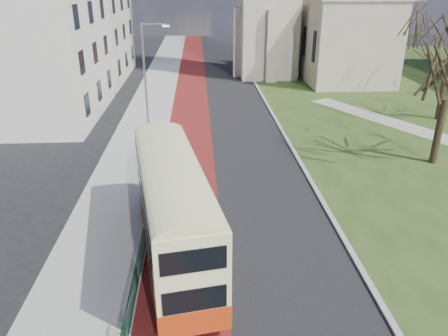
{
  "coord_description": "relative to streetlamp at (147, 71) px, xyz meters",
  "views": [
    {
      "loc": [
        -0.42,
        -15.87,
        11.03
      ],
      "look_at": [
        0.82,
        4.94,
        2.0
      ],
      "focal_mm": 35.0,
      "sensor_mm": 36.0,
      "label": 1
    }
  ],
  "objects": [
    {
      "name": "pedestrian_railing",
      "position": [
        1.4,
        -14.0,
        -4.04
      ],
      "size": [
        0.07,
        24.0,
        1.12
      ],
      "color": "#0D3C20",
      "rests_on": "ground"
    },
    {
      "name": "road_carriageway",
      "position": [
        5.85,
        2.0,
        -4.59
      ],
      "size": [
        9.0,
        120.0,
        0.01
      ],
      "primitive_type": "cube",
      "color": "black",
      "rests_on": "ground"
    },
    {
      "name": "kerb_west",
      "position": [
        1.35,
        2.0,
        -4.53
      ],
      "size": [
        0.25,
        120.0,
        0.13
      ],
      "primitive_type": "cube",
      "color": "#999993",
      "rests_on": "ground"
    },
    {
      "name": "pavement_west",
      "position": [
        -0.65,
        2.0,
        -4.53
      ],
      "size": [
        4.0,
        120.0,
        0.12
      ],
      "primitive_type": "cube",
      "color": "gray",
      "rests_on": "ground"
    },
    {
      "name": "kerb_east",
      "position": [
        10.45,
        4.0,
        -4.53
      ],
      "size": [
        0.25,
        80.0,
        0.13
      ],
      "primitive_type": "cube",
      "color": "#999993",
      "rests_on": "ground"
    },
    {
      "name": "street_block_near",
      "position": [
        -9.65,
        4.0,
        1.92
      ],
      "size": [
        10.3,
        14.3,
        13.0
      ],
      "color": "beige",
      "rests_on": "ground"
    },
    {
      "name": "ground",
      "position": [
        4.35,
        -18.0,
        -4.59
      ],
      "size": [
        160.0,
        160.0,
        0.0
      ],
      "primitive_type": "plane",
      "color": "black",
      "rests_on": "ground"
    },
    {
      "name": "street_block_far",
      "position": [
        -9.65,
        20.0,
        1.17
      ],
      "size": [
        10.3,
        16.3,
        11.5
      ],
      "color": "beige",
      "rests_on": "ground"
    },
    {
      "name": "bus_lane",
      "position": [
        3.15,
        2.0,
        -4.59
      ],
      "size": [
        3.4,
        120.0,
        0.01
      ],
      "primitive_type": "cube",
      "color": "#591414",
      "rests_on": "ground"
    },
    {
      "name": "bus",
      "position": [
        2.77,
        -17.96,
        -2.13
      ],
      "size": [
        4.15,
        10.6,
        4.33
      ],
      "rotation": [
        0.0,
        0.0,
        0.17
      ],
      "color": "#A8320F",
      "rests_on": "ground"
    },
    {
      "name": "streetlamp",
      "position": [
        0.0,
        0.0,
        0.0
      ],
      "size": [
        2.13,
        0.18,
        8.0
      ],
      "color": "gray",
      "rests_on": "pavement_west"
    }
  ]
}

